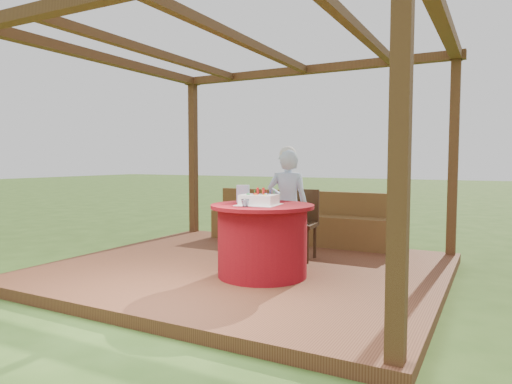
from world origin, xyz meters
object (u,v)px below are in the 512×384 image
elderly_woman (288,204)px  birthday_cake (259,200)px  table (262,240)px  gift_bag (243,194)px  chair (300,220)px  bench (301,226)px  drinking_glass (245,203)px

elderly_woman → birthday_cake: size_ratio=3.10×
table → birthday_cake: bearing=-94.1°
birthday_cake → gift_bag: 0.37m
chair → birthday_cake: birthday_cake is taller
bench → gift_bag: (0.08, -1.94, 0.63)m
table → birthday_cake: (-0.01, -0.07, 0.45)m
chair → birthday_cake: bearing=-90.8°
gift_bag → drinking_glass: size_ratio=2.27×
birthday_cake → drinking_glass: bearing=-98.4°
chair → elderly_woman: size_ratio=0.62×
drinking_glass → bench: bearing=98.5°
bench → birthday_cake: 2.25m
elderly_woman → gift_bag: bearing=-112.7°
drinking_glass → table: bearing=82.6°
bench → table: (0.40, -2.07, 0.14)m
bench → table: size_ratio=2.65×
chair → elderly_woman: 0.35m
birthday_cake → bench: bearing=100.4°
birthday_cake → gift_bag: gift_bag is taller
table → elderly_woman: size_ratio=0.78×
elderly_woman → gift_bag: 0.73m
table → gift_bag: bearing=157.7°
table → drinking_glass: 0.53m
bench → drinking_glass: (0.36, -2.38, 0.57)m
table → birthday_cake: 0.45m
elderly_woman → gift_bag: size_ratio=7.35×
table → bench: bearing=100.9°
chair → elderly_woman: elderly_woman is taller
bench → drinking_glass: drinking_glass is taller
bench → birthday_cake: birthday_cake is taller
table → elderly_woman: bearing=93.3°
gift_bag → drinking_glass: gift_bag is taller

